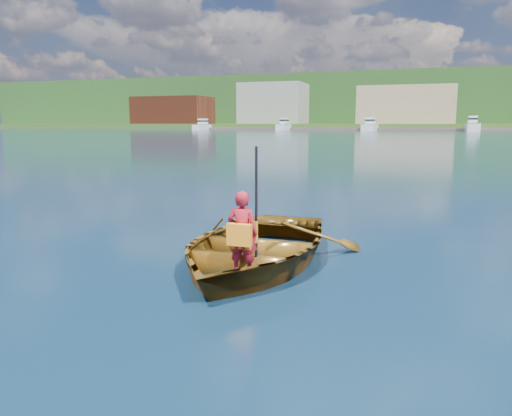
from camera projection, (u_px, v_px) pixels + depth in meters
ground at (211, 267)px, 7.69m from camera, size 600.00×600.00×0.00m
rowboat at (254, 246)px, 7.80m from camera, size 3.02×4.23×0.87m
child_paddler at (243, 233)px, 6.85m from camera, size 0.43×0.34×1.78m
shoreline at (425, 105)px, 226.31m from camera, size 400.00×140.00×22.00m
dock at (459, 130)px, 142.01m from camera, size 160.02×4.69×0.80m
waterfront_buildings at (397, 106)px, 162.56m from camera, size 202.00×16.00×14.00m
marina_yachts at (452, 126)px, 138.15m from camera, size 142.97×13.19×4.44m
hillside_trees at (444, 89)px, 221.60m from camera, size 210.25×84.81×24.87m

